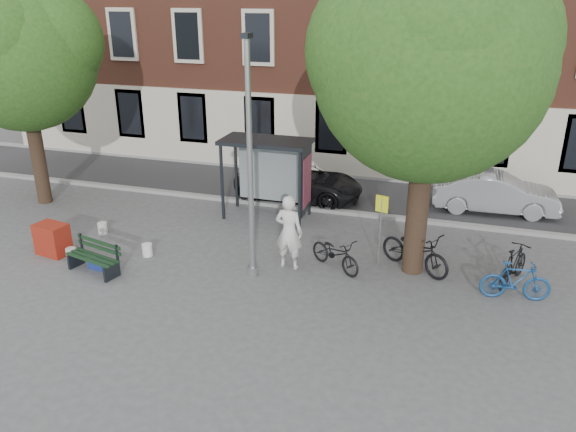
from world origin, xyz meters
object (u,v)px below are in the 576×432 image
at_px(bike_d, 513,265).
at_px(car_silver, 495,193).
at_px(notice_sign, 381,215).
at_px(bus_shelter, 279,161).
at_px(bench, 94,259).
at_px(bike_a, 335,253).
at_px(red_stand, 52,239).
at_px(bike_c, 415,251).
at_px(car_dark, 299,182).
at_px(lamppost, 250,174).
at_px(painter, 289,232).
at_px(bike_b, 516,281).

relative_size(bike_d, car_silver, 0.42).
bearing_deg(notice_sign, bus_shelter, 160.85).
bearing_deg(bench, bike_a, 32.93).
relative_size(bike_a, red_stand, 1.94).
xyz_separation_m(bike_c, car_dark, (-4.50, 4.45, 0.06)).
height_order(bike_c, car_silver, car_silver).
distance_m(car_dark, red_stand, 8.44).
distance_m(bike_a, bike_d, 4.53).
height_order(lamppost, painter, lamppost).
xyz_separation_m(bike_d, red_stand, (-12.37, -2.01, -0.06)).
height_order(painter, bike_c, painter).
relative_size(bench, red_stand, 1.88).
distance_m(bike_c, car_silver, 5.63).
height_order(bike_a, notice_sign, notice_sign).
relative_size(bench, car_dark, 0.38).
bearing_deg(bike_a, lamppost, 149.58).
distance_m(bike_b, bike_c, 2.61).
bearing_deg(bench, bike_c, 32.22).
distance_m(bench, bike_c, 8.53).
distance_m(bench, car_dark, 7.95).
xyz_separation_m(lamppost, bike_d, (6.50, 1.54, -2.27)).
height_order(bike_b, car_dark, car_dark).
height_order(bike_c, red_stand, bike_c).
distance_m(bus_shelter, car_dark, 2.30).
height_order(bike_c, car_dark, car_dark).
xyz_separation_m(bus_shelter, car_dark, (0.15, 1.89, -1.29)).
xyz_separation_m(bus_shelter, bench, (-3.47, -5.18, -1.54)).
height_order(bike_c, notice_sign, notice_sign).
bearing_deg(car_dark, bus_shelter, 175.90).
bearing_deg(red_stand, bench, -18.60).
relative_size(painter, bike_b, 1.24).
distance_m(bike_a, car_dark, 5.60).
bearing_deg(car_silver, bench, 124.52).
bearing_deg(car_silver, bike_d, -179.42).
relative_size(bus_shelter, bike_d, 1.67).
height_order(painter, red_stand, painter).
bearing_deg(bike_b, bus_shelter, 56.83).
relative_size(car_silver, red_stand, 4.52).
relative_size(bench, car_silver, 0.42).
height_order(bus_shelter, painter, bus_shelter).
height_order(bus_shelter, bike_b, bus_shelter).
bearing_deg(bus_shelter, bike_a, -50.17).
bearing_deg(painter, bike_c, -161.89).
relative_size(bus_shelter, bike_c, 1.33).
bearing_deg(bike_c, car_silver, 9.41).
height_order(car_dark, red_stand, car_dark).
relative_size(bus_shelter, red_stand, 3.17).
relative_size(bench, bike_c, 0.79).
bearing_deg(bike_d, car_dark, -8.06).
bearing_deg(notice_sign, red_stand, -151.64).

